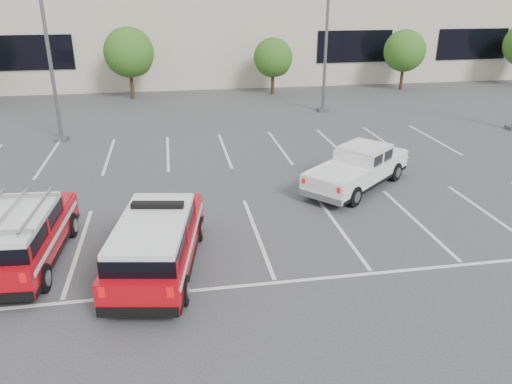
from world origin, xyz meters
TOP-DOWN VIEW (x-y plane):
  - ground at (0.00, 0.00)m, footprint 120.00×120.00m
  - stall_markings at (0.00, 4.50)m, footprint 23.00×15.00m
  - convention_building at (0.18, 31.86)m, footprint 60.00×16.99m
  - tree_mid_left at (-4.91, 22.05)m, footprint 3.37×3.37m
  - tree_mid_right at (5.09, 22.05)m, footprint 2.77×2.77m
  - tree_right at (15.09, 22.05)m, footprint 3.07×3.07m
  - light_pole_left at (-8.00, 12.00)m, footprint 0.90×0.60m
  - light_pole_mid at (7.00, 16.00)m, footprint 0.90×0.60m
  - fire_chief_suv at (-3.02, -1.68)m, footprint 2.78×5.49m
  - white_pickup at (4.53, 3.32)m, footprint 5.09×4.71m
  - ladder_suv at (-6.70, -0.73)m, footprint 2.19×4.92m

SIDE VIEW (x-z plane):
  - ground at x=0.00m, z-range 0.00..0.00m
  - stall_markings at x=0.00m, z-range 0.00..0.01m
  - white_pickup at x=4.53m, z-range -0.16..1.43m
  - fire_chief_suv at x=-3.02m, z-range -0.17..1.68m
  - ladder_suv at x=-6.70m, z-range -0.19..1.71m
  - tree_mid_right at x=5.09m, z-range 0.51..4.50m
  - tree_right at x=15.09m, z-range 0.56..4.98m
  - tree_mid_left at x=-4.91m, z-range 0.62..5.46m
  - convention_building at x=0.18m, z-range -1.88..11.32m
  - light_pole_left at x=-8.00m, z-range 0.07..10.31m
  - light_pole_mid at x=7.00m, z-range 0.07..10.31m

